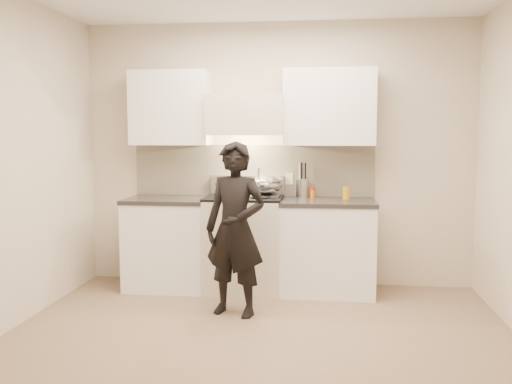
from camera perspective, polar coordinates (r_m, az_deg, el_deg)
ground_plane at (r=4.47m, az=0.16°, el=-14.72°), size 4.00×4.00×0.00m
room_shell at (r=4.55m, az=-0.02°, el=6.23°), size 4.04×3.54×2.70m
stove at (r=5.74m, az=-1.18°, el=-5.11°), size 0.76×0.65×0.96m
counter_right at (r=5.69m, az=7.17°, el=-5.40°), size 0.92×0.67×0.92m
counter_left at (r=5.90m, az=-8.74°, el=-5.01°), size 0.82×0.67×0.92m
wok at (r=5.72m, az=0.92°, el=0.77°), size 0.37×0.46×0.30m
stock_pot at (r=5.56m, az=-2.57°, el=0.30°), size 0.29×0.25×0.14m
utensil_crock at (r=5.82m, az=4.66°, el=0.55°), size 0.13×0.13×0.35m
spice_jar at (r=5.78m, az=5.69°, el=-0.05°), size 0.05×0.05×0.11m
oil_glass at (r=5.68m, az=9.05°, el=-0.10°), size 0.07×0.07×0.13m
person at (r=4.91m, az=-2.09°, el=-3.73°), size 0.63×0.50×1.50m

